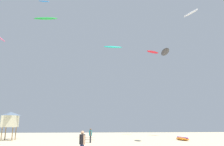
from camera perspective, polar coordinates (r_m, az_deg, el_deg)
person_foreground at (r=16.06m, az=-7.77°, el=-17.33°), size 0.41×0.52×1.80m
person_midground at (r=29.23m, az=-5.62°, el=-15.61°), size 0.40×0.58×1.78m
kite_grounded_near at (r=35.63m, az=17.85°, el=-15.97°), size 1.13×3.96×0.47m
lifeguard_tower at (r=37.09m, az=-24.96°, el=-10.87°), size 2.30×2.30×4.15m
kite_aloft_0 at (r=40.25m, az=0.23°, el=6.78°), size 3.40×1.01×0.69m
kite_aloft_1 at (r=46.74m, az=-17.25°, el=17.38°), size 2.10×0.69×0.43m
kite_aloft_3 at (r=32.91m, az=13.64°, el=5.35°), size 1.38×3.42×0.60m
kite_aloft_5 at (r=39.04m, az=-16.90°, el=13.43°), size 4.06×1.57×0.88m
kite_aloft_6 at (r=52.58m, az=-26.73°, el=7.83°), size 1.02×2.59×0.62m
kite_aloft_7 at (r=55.67m, az=10.55°, el=5.39°), size 3.74×2.45×0.46m
kite_aloft_8 at (r=53.56m, az=19.78°, el=14.44°), size 2.61×4.11×0.95m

